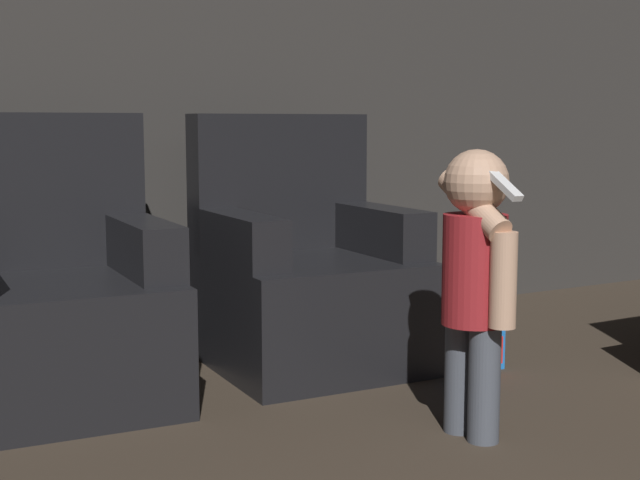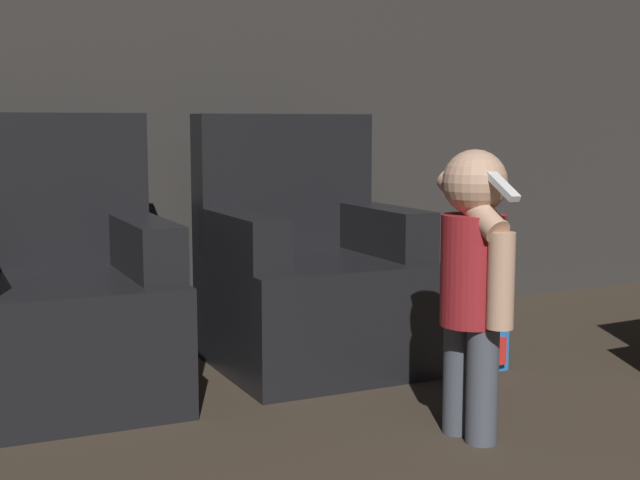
{
  "view_description": "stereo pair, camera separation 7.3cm",
  "coord_description": "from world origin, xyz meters",
  "px_view_note": "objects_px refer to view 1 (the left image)",
  "views": [
    {
      "loc": [
        -1.36,
        0.52,
        1.01
      ],
      "look_at": [
        0.16,
        3.21,
        0.6
      ],
      "focal_mm": 50.0,
      "sensor_mm": 36.0,
      "label": 1
    },
    {
      "loc": [
        -1.3,
        0.49,
        1.01
      ],
      "look_at": [
        0.16,
        3.21,
        0.6
      ],
      "focal_mm": 50.0,
      "sensor_mm": 36.0,
      "label": 2
    }
  ],
  "objects_px": {
    "armchair_left": "(53,304)",
    "armchair_right": "(306,279)",
    "person_toddler": "(476,270)",
    "toy_backpack": "(474,338)"
  },
  "relations": [
    {
      "from": "armchair_left",
      "to": "armchair_right",
      "type": "bearing_deg",
      "value": 3.75
    },
    {
      "from": "person_toddler",
      "to": "toy_backpack",
      "type": "distance_m",
      "value": 0.94
    },
    {
      "from": "armchair_right",
      "to": "toy_backpack",
      "type": "height_order",
      "value": "armchair_right"
    },
    {
      "from": "person_toddler",
      "to": "toy_backpack",
      "type": "xyz_separation_m",
      "value": [
        0.53,
        0.65,
        -0.42
      ]
    },
    {
      "from": "armchair_right",
      "to": "toy_backpack",
      "type": "bearing_deg",
      "value": -34.07
    },
    {
      "from": "armchair_left",
      "to": "armchair_right",
      "type": "xyz_separation_m",
      "value": [
        1.05,
        0.0,
        0.0
      ]
    },
    {
      "from": "armchair_left",
      "to": "toy_backpack",
      "type": "distance_m",
      "value": 1.68
    },
    {
      "from": "toy_backpack",
      "to": "armchair_right",
      "type": "bearing_deg",
      "value": 143.38
    },
    {
      "from": "armchair_left",
      "to": "person_toddler",
      "type": "bearing_deg",
      "value": -40.86
    },
    {
      "from": "armchair_left",
      "to": "person_toddler",
      "type": "xyz_separation_m",
      "value": [
        1.08,
        -1.07,
        0.19
      ]
    }
  ]
}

